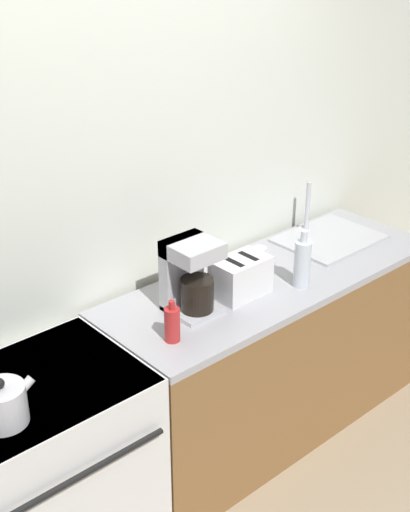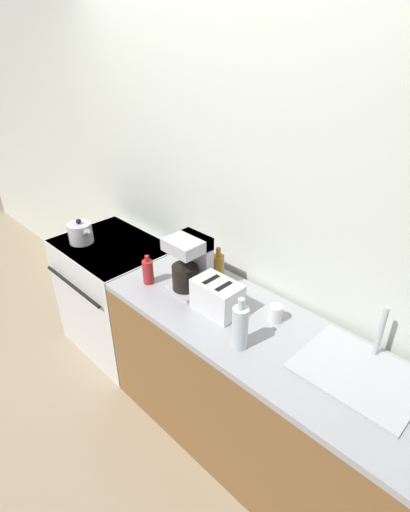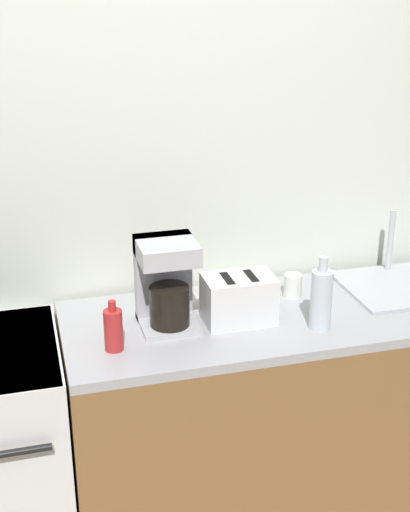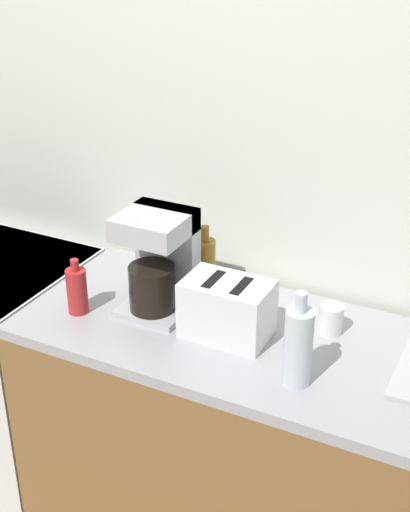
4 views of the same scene
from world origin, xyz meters
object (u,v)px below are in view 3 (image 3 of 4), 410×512
coffee_maker (166,281)px  bottle_red (113,329)px  cup_white (293,285)px  toaster (239,299)px  bottle_amber (183,281)px  bottle_clear (321,299)px

coffee_maker → bottle_red: bearing=-146.7°
cup_white → toaster: bearing=-151.2°
coffee_maker → bottle_amber: size_ratio=1.33×
bottle_amber → bottle_red: bearing=-138.7°
toaster → cup_white: 0.31m
toaster → bottle_red: (-0.47, -0.09, -0.01)m
coffee_maker → bottle_amber: bearing=54.2°
toaster → cup_white: size_ratio=2.79×
bottle_red → bottle_amber: bearing=41.3°
bottle_clear → bottle_amber: (-0.43, 0.31, -0.01)m
bottle_clear → bottle_red: bearing=177.2°
coffee_maker → cup_white: size_ratio=3.60×
toaster → cup_white: toaster is taller
toaster → bottle_clear: 0.30m
bottle_amber → bottle_clear: bearing=-35.6°
toaster → bottle_clear: bottle_clear is taller
cup_white → bottle_amber: bearing=176.0°
coffee_maker → bottle_amber: 0.17m
toaster → coffee_maker: (-0.26, 0.05, 0.08)m
bottle_red → cup_white: 0.79m
bottle_amber → coffee_maker: bearing=-125.8°
toaster → bottle_red: bearing=-169.1°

